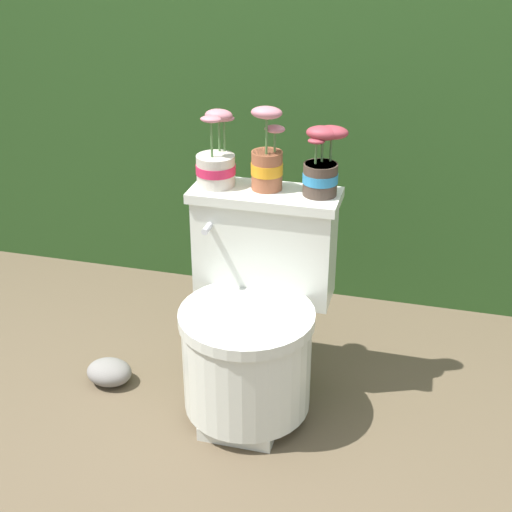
# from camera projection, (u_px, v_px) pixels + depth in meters

# --- Properties ---
(ground_plane) EXTENTS (12.00, 12.00, 0.00)m
(ground_plane) POSITION_uv_depth(u_px,v_px,m) (237.00, 419.00, 2.26)
(ground_plane) COLOR brown
(hedge_backdrop) EXTENTS (4.28, 0.64, 1.66)m
(hedge_backdrop) POSITION_uv_depth(u_px,v_px,m) (315.00, 74.00, 2.90)
(hedge_backdrop) COLOR #284C1E
(hedge_backdrop) RESTS_ON ground
(toilet) EXTENTS (0.46, 0.52, 0.68)m
(toilet) POSITION_uv_depth(u_px,v_px,m) (253.00, 323.00, 2.21)
(toilet) COLOR silver
(toilet) RESTS_ON ground
(potted_plant_left) EXTENTS (0.12, 0.14, 0.23)m
(potted_plant_left) POSITION_uv_depth(u_px,v_px,m) (216.00, 162.00, 2.18)
(potted_plant_left) COLOR beige
(potted_plant_left) RESTS_ON toilet
(potted_plant_midleft) EXTENTS (0.10, 0.10, 0.26)m
(potted_plant_midleft) POSITION_uv_depth(u_px,v_px,m) (267.00, 161.00, 2.14)
(potted_plant_midleft) COLOR #9E5638
(potted_plant_midleft) RESTS_ON toilet
(potted_plant_middle) EXTENTS (0.13, 0.12, 0.21)m
(potted_plant_middle) POSITION_uv_depth(u_px,v_px,m) (322.00, 165.00, 2.10)
(potted_plant_middle) COLOR #47382D
(potted_plant_middle) RESTS_ON toilet
(garden_stone) EXTENTS (0.15, 0.12, 0.09)m
(garden_stone) POSITION_uv_depth(u_px,v_px,m) (109.00, 372.00, 2.41)
(garden_stone) COLOR gray
(garden_stone) RESTS_ON ground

